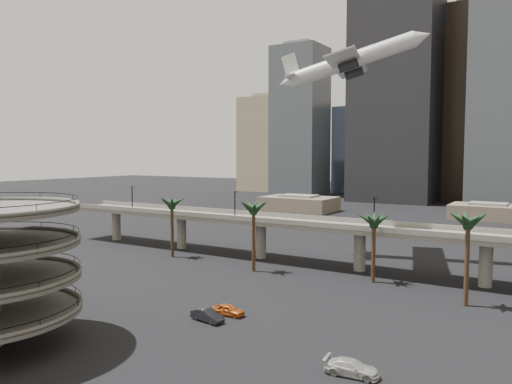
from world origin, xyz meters
The scene contains 9 objects.
ground centered at (0.00, 0.00, 0.00)m, with size 700.00×700.00×0.00m, color black.
overpass centered at (0.00, 55.00, 7.34)m, with size 130.00×9.30×14.70m.
palm_trees centered at (11.58, 47.18, 11.30)m, with size 76.40×18.40×14.00m.
low_buildings centered at (6.89, 142.30, 2.86)m, with size 135.00×27.50×6.80m.
skyline centered at (15.11, 217.08, 45.88)m, with size 269.00×86.00×125.41m.
airborne_jet centered at (3.83, 67.44, 42.00)m, with size 32.38×29.27×12.11m.
car_a centered at (4.94, 20.02, 0.78)m, with size 1.83×4.56×1.55m, color #C15A1B.
car_b centered at (3.89, 16.55, 0.82)m, with size 1.73×4.96×1.63m, color black.
car_c centered at (26.18, 11.14, 0.81)m, with size 2.26×5.56×1.61m, color #B3B2AE.
Camera 1 is at (43.54, -35.20, 22.18)m, focal length 35.00 mm.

